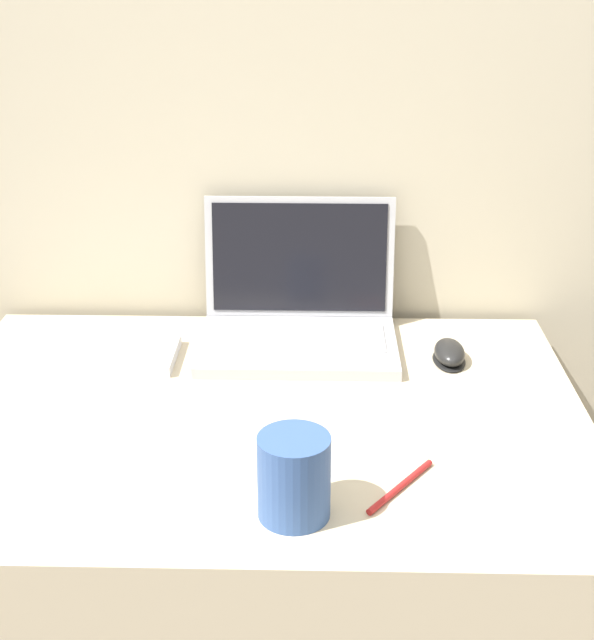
{
  "coord_description": "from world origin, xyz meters",
  "views": [
    {
      "loc": [
        0.09,
        -0.83,
        1.38
      ],
      "look_at": [
        0.06,
        0.53,
        0.79
      ],
      "focal_mm": 50.0,
      "sensor_mm": 36.0,
      "label": 1
    }
  ],
  "objects": [
    {
      "name": "computer_mouse",
      "position": [
        0.32,
        0.55,
        0.72
      ],
      "size": [
        0.06,
        0.1,
        0.04
      ],
      "color": "black",
      "rests_on": "desk"
    },
    {
      "name": "wall_back",
      "position": [
        0.0,
        0.78,
        1.25
      ],
      "size": [
        7.0,
        0.04,
        2.5
      ],
      "color": "#BCB299",
      "rests_on": "ground_plane"
    },
    {
      "name": "desk",
      "position": [
        0.0,
        0.37,
        0.35
      ],
      "size": [
        1.02,
        0.74,
        0.71
      ],
      "color": "beige",
      "rests_on": "ground_plane"
    },
    {
      "name": "drink_cup",
      "position": [
        0.06,
        0.11,
        0.76
      ],
      "size": [
        0.09,
        0.09,
        0.11
      ],
      "color": "#33518C",
      "rests_on": "desk"
    },
    {
      "name": "laptop",
      "position": [
        0.06,
        0.64,
        0.76
      ],
      "size": [
        0.35,
        0.27,
        0.24
      ],
      "color": "#ADADB2",
      "rests_on": "desk"
    },
    {
      "name": "pen",
      "position": [
        0.2,
        0.17,
        0.71
      ],
      "size": [
        0.1,
        0.12,
        0.01
      ],
      "color": "#A51E1E",
      "rests_on": "desk"
    },
    {
      "name": "external_keyboard",
      "position": [
        -0.38,
        0.55,
        0.72
      ],
      "size": [
        0.45,
        0.14,
        0.02
      ],
      "color": "silver",
      "rests_on": "desk"
    }
  ]
}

